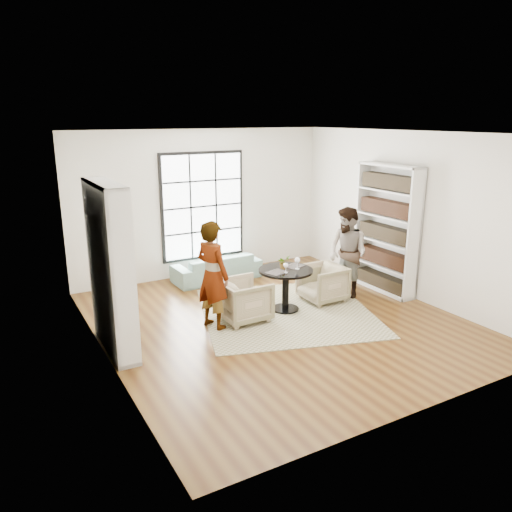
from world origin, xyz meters
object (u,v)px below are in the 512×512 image
wine_glass_left (286,266)px  wine_glass_right (297,261)px  pedestal_table (286,281)px  armchair_left (244,300)px  sofa (217,267)px  flower_centerpiece (284,262)px  person_right (347,253)px  person_left (213,275)px  armchair_right (322,283)px

wine_glass_left → wine_glass_right: (0.28, 0.08, 0.03)m
pedestal_table → armchair_left: pedestal_table is taller
sofa → flower_centerpiece: bearing=96.3°
person_right → flower_centerpiece: 1.39m
person_left → wine_glass_left: 1.27m
sofa → person_left: 2.47m
sofa → wine_glass_left: 2.36m
armchair_left → wine_glass_left: bearing=-100.5°
sofa → person_left: (-1.06, -2.14, 0.60)m
pedestal_table → sofa: size_ratio=0.52×
armchair_right → person_left: (-2.20, -0.09, 0.53)m
armchair_left → person_left: bearing=89.4°
sofa → flower_centerpiece: size_ratio=7.75×
sofa → pedestal_table: bearing=96.6°
armchair_right → wine_glass_right: (-0.65, -0.14, 0.56)m
sofa → armchair_right: size_ratio=2.44×
armchair_left → person_left: person_left is taller
person_right → wine_glass_left: (-1.48, -0.22, 0.03)m
person_left → wine_glass_right: person_left is taller
sofa → person_left: person_left is taller
armchair_right → person_left: bearing=-88.0°
pedestal_table → armchair_left: (-0.82, -0.03, -0.19)m
pedestal_table → sofa: (-0.31, 2.11, -0.28)m
person_left → wine_glass_left: size_ratio=10.09×
person_left → person_right: 2.75m
person_left → armchair_right: bearing=-106.8°
pedestal_table → flower_centerpiece: size_ratio=4.01×
armchair_left → person_right: (2.20, 0.09, 0.48)m
armchair_right → flower_centerpiece: (-0.84, -0.01, 0.52)m
armchair_right → flower_centerpiece: size_ratio=3.17×
person_left → flower_centerpiece: person_left is taller
pedestal_table → wine_glass_right: size_ratio=4.45×
armchair_left → flower_centerpiece: flower_centerpiece is taller
person_left → person_right: person_left is taller
sofa → wine_glass_right: wine_glass_right is taller
wine_glass_left → flower_centerpiece: 0.23m
sofa → flower_centerpiece: flower_centerpiece is taller
armchair_left → person_left: 0.75m
pedestal_table → wine_glass_right: (0.18, -0.08, 0.35)m
pedestal_table → armchair_left: size_ratio=1.21×
wine_glass_left → pedestal_table: bearing=57.0°
sofa → wine_glass_right: (0.49, -2.19, 0.63)m
sofa → person_right: person_right is taller
person_right → flower_centerpiece: (-1.39, -0.01, 0.02)m
wine_glass_right → person_right: bearing=6.6°
person_right → wine_glass_right: bearing=-92.1°
wine_glass_right → person_left: bearing=178.2°
wine_glass_left → person_right: bearing=8.3°
sofa → wine_glass_right: size_ratio=8.60×
sofa → armchair_right: armchair_right is taller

